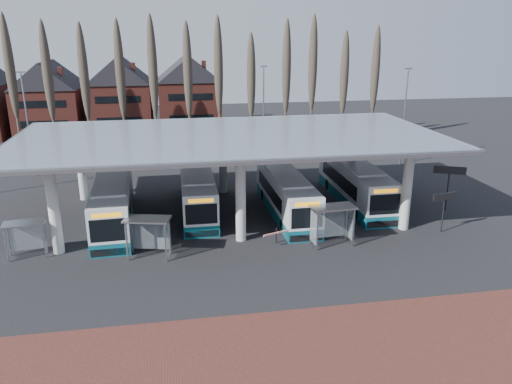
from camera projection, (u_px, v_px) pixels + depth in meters
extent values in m
plane|color=black|center=(247.00, 255.00, 32.20)|extent=(140.00, 140.00, 0.00)
cube|color=#562722|center=(291.00, 375.00, 20.95)|extent=(70.00, 10.00, 0.03)
cylinder|color=beige|center=(54.00, 209.00, 31.65)|extent=(0.70, 0.70, 6.00)
cylinder|color=beige|center=(81.00, 165.00, 41.96)|extent=(0.70, 0.70, 6.00)
cylinder|color=beige|center=(241.00, 199.00, 33.62)|extent=(0.70, 0.70, 6.00)
cylinder|color=beige|center=(223.00, 159.00, 43.92)|extent=(0.70, 0.70, 6.00)
cylinder|color=beige|center=(407.00, 190.00, 35.58)|extent=(0.70, 0.70, 6.00)
cylinder|color=beige|center=(352.00, 154.00, 45.89)|extent=(0.70, 0.70, 6.00)
cube|color=gray|center=(230.00, 135.00, 37.77)|extent=(32.00, 16.00, 0.12)
cube|color=silver|center=(230.00, 134.00, 37.75)|extent=(31.50, 15.50, 0.04)
cone|color=#473D33|center=(13.00, 91.00, 57.29)|extent=(0.36, 0.36, 14.50)
ellipsoid|color=#473D33|center=(11.00, 75.00, 56.75)|extent=(1.10, 1.10, 11.02)
cone|color=#473D33|center=(50.00, 90.00, 57.94)|extent=(0.36, 0.36, 14.50)
ellipsoid|color=#473D33|center=(48.00, 75.00, 57.41)|extent=(1.10, 1.10, 11.02)
cone|color=#473D33|center=(85.00, 89.00, 58.60)|extent=(0.36, 0.36, 14.50)
ellipsoid|color=#473D33|center=(84.00, 74.00, 58.06)|extent=(1.10, 1.10, 11.02)
cone|color=#473D33|center=(120.00, 89.00, 59.25)|extent=(0.36, 0.36, 14.50)
ellipsoid|color=#473D33|center=(119.00, 74.00, 58.71)|extent=(1.10, 1.10, 11.02)
cone|color=#473D33|center=(155.00, 88.00, 59.90)|extent=(0.36, 0.36, 14.50)
ellipsoid|color=#473D33|center=(154.00, 73.00, 59.37)|extent=(1.10, 1.10, 11.02)
cone|color=#473D33|center=(188.00, 87.00, 60.56)|extent=(0.36, 0.36, 14.50)
ellipsoid|color=#473D33|center=(188.00, 73.00, 60.02)|extent=(1.10, 1.10, 11.02)
cone|color=#473D33|center=(221.00, 87.00, 61.21)|extent=(0.36, 0.36, 14.50)
ellipsoid|color=#473D33|center=(221.00, 72.00, 60.68)|extent=(1.10, 1.10, 11.02)
cone|color=#473D33|center=(253.00, 86.00, 61.87)|extent=(0.36, 0.36, 14.50)
ellipsoid|color=#473D33|center=(253.00, 72.00, 61.33)|extent=(1.10, 1.10, 11.02)
cone|color=#473D33|center=(284.00, 86.00, 62.52)|extent=(0.36, 0.36, 14.50)
ellipsoid|color=#473D33|center=(285.00, 71.00, 61.98)|extent=(1.10, 1.10, 11.02)
cone|color=#473D33|center=(315.00, 85.00, 63.18)|extent=(0.36, 0.36, 14.50)
ellipsoid|color=#473D33|center=(316.00, 71.00, 62.64)|extent=(1.10, 1.10, 11.02)
cone|color=#473D33|center=(345.00, 84.00, 63.83)|extent=(0.36, 0.36, 14.50)
ellipsoid|color=#473D33|center=(346.00, 70.00, 63.29)|extent=(1.10, 1.10, 11.02)
cone|color=#473D33|center=(375.00, 84.00, 64.48)|extent=(0.36, 0.36, 14.50)
ellipsoid|color=#473D33|center=(376.00, 70.00, 63.95)|extent=(1.10, 1.10, 11.02)
cube|color=maroon|center=(51.00, 109.00, 69.00)|extent=(8.00, 10.00, 7.00)
pyramid|color=black|center=(45.00, 57.00, 66.84)|extent=(8.30, 10.30, 3.50)
cube|color=maroon|center=(122.00, 107.00, 70.55)|extent=(8.00, 10.00, 7.00)
pyramid|color=black|center=(118.00, 56.00, 68.39)|extent=(8.30, 10.30, 3.50)
cube|color=maroon|center=(189.00, 105.00, 72.11)|extent=(8.00, 10.00, 7.00)
pyramid|color=black|center=(187.00, 55.00, 69.95)|extent=(8.30, 10.30, 3.50)
cylinder|color=slate|center=(28.00, 126.00, 48.33)|extent=(0.16, 0.16, 10.00)
cube|color=slate|center=(20.00, 72.00, 46.76)|extent=(0.80, 0.15, 0.15)
cylinder|color=slate|center=(263.00, 113.00, 56.00)|extent=(0.16, 0.16, 10.00)
cube|color=slate|center=(264.00, 66.00, 54.43)|extent=(0.80, 0.15, 0.15)
cylinder|color=slate|center=(404.00, 118.00, 52.67)|extent=(0.16, 0.16, 10.00)
cube|color=slate|center=(409.00, 69.00, 51.10)|extent=(0.80, 0.15, 0.15)
cube|color=silver|center=(113.00, 201.00, 36.93)|extent=(3.12, 12.20, 2.82)
cube|color=#0C515F|center=(115.00, 218.00, 37.35)|extent=(3.14, 12.22, 0.91)
cube|color=silver|center=(111.00, 182.00, 36.47)|extent=(2.64, 7.36, 0.18)
cube|color=black|center=(113.00, 197.00, 37.36)|extent=(3.01, 8.82, 1.11)
cube|color=black|center=(108.00, 230.00, 31.31)|extent=(2.26, 0.16, 1.51)
cube|color=black|center=(116.00, 177.00, 42.49)|extent=(2.19, 0.16, 1.21)
cube|color=orange|center=(107.00, 215.00, 31.00)|extent=(1.80, 0.13, 0.30)
cube|color=black|center=(110.00, 252.00, 31.79)|extent=(2.44, 0.19, 0.50)
cylinder|color=black|center=(94.00, 239.00, 33.54)|extent=(0.33, 0.98, 0.97)
cylinder|color=black|center=(130.00, 236.00, 34.02)|extent=(0.33, 0.98, 0.97)
cylinder|color=black|center=(102.00, 203.00, 40.37)|extent=(0.33, 0.98, 0.97)
cylinder|color=black|center=(131.00, 201.00, 40.85)|extent=(0.33, 0.98, 0.97)
cube|color=silver|center=(197.00, 189.00, 39.74)|extent=(2.64, 11.75, 2.73)
cube|color=#0C515F|center=(198.00, 205.00, 40.14)|extent=(2.66, 11.77, 0.88)
cube|color=silver|center=(197.00, 172.00, 39.30)|extent=(2.33, 7.06, 0.18)
cube|color=black|center=(197.00, 186.00, 40.16)|extent=(2.64, 8.47, 1.07)
cube|color=black|center=(201.00, 214.00, 34.24)|extent=(2.19, 0.09, 1.46)
cube|color=black|center=(194.00, 169.00, 45.19)|extent=(2.12, 0.09, 1.17)
cube|color=orange|center=(201.00, 201.00, 33.94)|extent=(1.74, 0.07, 0.29)
cube|color=black|center=(202.00, 234.00, 34.70)|extent=(2.37, 0.11, 0.49)
cylinder|color=black|center=(185.00, 222.00, 36.48)|extent=(0.29, 0.94, 0.94)
cylinder|color=black|center=(216.00, 220.00, 36.82)|extent=(0.29, 0.94, 0.94)
cylinder|color=black|center=(183.00, 192.00, 43.17)|extent=(0.29, 0.94, 0.94)
cylinder|color=black|center=(209.00, 191.00, 43.51)|extent=(0.29, 0.94, 0.94)
cube|color=silver|center=(286.00, 192.00, 39.03)|extent=(2.62, 11.76, 2.74)
cube|color=#0C515F|center=(286.00, 208.00, 39.44)|extent=(2.64, 11.78, 0.88)
cube|color=silver|center=(287.00, 175.00, 38.59)|extent=(2.32, 7.07, 0.18)
cube|color=black|center=(285.00, 189.00, 39.46)|extent=(2.62, 8.48, 1.08)
cube|color=black|center=(307.00, 218.00, 33.54)|extent=(2.20, 0.08, 1.47)
cube|color=black|center=(271.00, 171.00, 44.47)|extent=(2.12, 0.08, 1.17)
cube|color=orange|center=(308.00, 204.00, 33.24)|extent=(1.75, 0.07, 0.29)
cube|color=black|center=(306.00, 238.00, 34.01)|extent=(2.37, 0.10, 0.49)
cylinder|color=black|center=(283.00, 226.00, 35.76)|extent=(0.28, 0.94, 0.94)
cylinder|color=black|center=(313.00, 224.00, 36.15)|extent=(0.28, 0.94, 0.94)
cylinder|color=black|center=(263.00, 195.00, 42.43)|extent=(0.28, 0.94, 0.94)
cylinder|color=black|center=(289.00, 194.00, 42.83)|extent=(0.28, 0.94, 0.94)
cube|color=silver|center=(355.00, 181.00, 41.65)|extent=(2.71, 12.25, 2.85)
cube|color=#0C515F|center=(354.00, 197.00, 42.07)|extent=(2.73, 12.27, 0.92)
cube|color=silver|center=(356.00, 164.00, 41.19)|extent=(2.41, 7.36, 0.18)
cube|color=black|center=(353.00, 178.00, 42.09)|extent=(2.72, 8.83, 1.12)
cube|color=black|center=(385.00, 204.00, 35.91)|extent=(2.29, 0.08, 1.53)
cube|color=black|center=(333.00, 162.00, 47.33)|extent=(2.21, 0.08, 1.22)
cube|color=orange|center=(386.00, 191.00, 35.60)|extent=(1.82, 0.07, 0.31)
cube|color=black|center=(383.00, 224.00, 36.39)|extent=(2.47, 0.10, 0.51)
cylinder|color=black|center=(357.00, 213.00, 38.25)|extent=(0.29, 0.98, 0.98)
cylinder|color=black|center=(386.00, 211.00, 38.61)|extent=(0.29, 0.98, 0.98)
cylinder|color=black|center=(328.00, 185.00, 45.23)|extent=(0.29, 0.98, 0.98)
cylinder|color=black|center=(353.00, 184.00, 45.59)|extent=(0.29, 0.98, 0.98)
cube|color=gray|center=(6.00, 245.00, 30.89)|extent=(0.08, 0.08, 2.26)
cube|color=gray|center=(44.00, 241.00, 31.48)|extent=(0.08, 0.08, 2.26)
cube|color=gray|center=(9.00, 239.00, 31.80)|extent=(0.08, 0.08, 2.26)
cube|color=gray|center=(45.00, 235.00, 32.39)|extent=(0.08, 0.08, 2.26)
cube|color=gray|center=(24.00, 223.00, 31.28)|extent=(2.66, 1.55, 0.09)
cube|color=silver|center=(27.00, 236.00, 32.12)|extent=(2.16, 0.29, 1.81)
cube|color=silver|center=(7.00, 242.00, 31.32)|extent=(0.15, 0.99, 1.81)
cube|color=silver|center=(45.00, 238.00, 31.93)|extent=(0.15, 0.99, 1.81)
cube|color=gray|center=(127.00, 242.00, 31.07)|extent=(0.10, 0.10, 2.55)
cube|color=gray|center=(165.00, 243.00, 30.92)|extent=(0.10, 0.10, 2.55)
cube|color=gray|center=(132.00, 235.00, 32.13)|extent=(0.10, 0.10, 2.55)
cube|color=gray|center=(170.00, 236.00, 31.98)|extent=(0.10, 0.10, 2.55)
cube|color=gray|center=(147.00, 219.00, 31.12)|extent=(3.11, 2.06, 0.10)
cube|color=silver|center=(151.00, 234.00, 32.09)|extent=(2.39, 0.61, 2.04)
cube|color=silver|center=(129.00, 237.00, 31.59)|extent=(0.30, 1.10, 2.04)
cube|color=silver|center=(168.00, 238.00, 31.43)|extent=(0.30, 1.10, 2.04)
cube|color=gray|center=(317.00, 232.00, 32.49)|extent=(0.09, 0.09, 2.66)
cube|color=gray|center=(353.00, 228.00, 33.08)|extent=(0.09, 0.09, 2.66)
cube|color=gray|center=(311.00, 225.00, 33.57)|extent=(0.09, 0.09, 2.66)
cube|color=gray|center=(346.00, 222.00, 34.16)|extent=(0.09, 0.09, 2.66)
cube|color=gray|center=(333.00, 207.00, 32.90)|extent=(3.08, 1.70, 0.11)
cube|color=silver|center=(329.00, 222.00, 33.90)|extent=(2.55, 0.23, 2.13)
cube|color=silver|center=(313.00, 228.00, 33.00)|extent=(0.13, 1.17, 2.13)
cube|color=silver|center=(351.00, 224.00, 33.62)|extent=(0.13, 1.17, 2.13)
cylinder|color=black|center=(443.00, 213.00, 35.49)|extent=(0.09, 0.09, 2.87)
cube|color=black|center=(445.00, 196.00, 35.10)|extent=(1.96, 0.46, 0.49)
cylinder|color=black|center=(448.00, 189.00, 39.78)|extent=(0.11, 0.11, 3.56)
cube|color=black|center=(450.00, 170.00, 39.30)|extent=(2.30, 1.10, 0.61)
cube|color=black|center=(276.00, 235.00, 33.87)|extent=(0.08, 0.08, 1.12)
cube|color=red|center=(278.00, 233.00, 33.26)|extent=(2.14, 0.89, 0.10)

